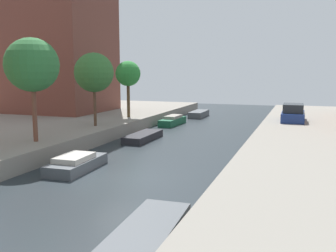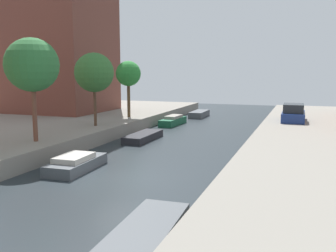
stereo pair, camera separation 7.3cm
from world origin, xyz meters
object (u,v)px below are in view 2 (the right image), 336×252
street_tree_5 (128,74)px  moored_boat_left_2 (76,163)px  parked_car (293,114)px  street_tree_3 (32,65)px  moored_boat_left_3 (143,137)px  moored_boat_left_4 (173,121)px  moored_boat_right_2 (146,234)px  street_tree_4 (94,73)px  moored_boat_left_5 (199,114)px

street_tree_5 → moored_boat_left_2: bearing=-74.9°
parked_car → street_tree_3: bearing=-133.7°
moored_boat_left_3 → moored_boat_left_4: size_ratio=1.05×
moored_boat_left_3 → moored_boat_right_2: bearing=-65.9°
street_tree_4 → moored_boat_left_2: bearing=-65.4°
street_tree_4 → moored_boat_left_5: size_ratio=1.36×
street_tree_4 → moored_boat_left_4: (3.09, 9.00, -4.61)m
moored_boat_left_4 → street_tree_3: bearing=-101.1°
street_tree_3 → moored_boat_left_2: street_tree_3 is taller
moored_boat_left_5 → moored_boat_right_2: (6.74, -30.60, -0.05)m
moored_boat_left_3 → street_tree_5: bearing=125.7°
moored_boat_left_3 → moored_boat_left_4: (-0.58, 8.35, 0.13)m
moored_boat_left_5 → street_tree_4: bearing=-103.5°
parked_car → moored_boat_left_2: parked_car is taller
moored_boat_right_2 → street_tree_4: bearing=125.6°
street_tree_4 → moored_boat_right_2: street_tree_4 is taller
street_tree_3 → moored_boat_left_4: bearing=78.9°
street_tree_4 → parked_car: bearing=29.5°
moored_boat_left_2 → moored_boat_left_5: (0.01, 24.19, -0.02)m
moored_boat_left_5 → moored_boat_left_3: bearing=-90.6°
street_tree_4 → moored_boat_left_5: street_tree_4 is taller
moored_boat_left_4 → moored_boat_right_2: size_ratio=0.97×
moored_boat_right_2 → street_tree_3: bearing=142.9°
street_tree_3 → street_tree_4: bearing=90.0°
moored_boat_left_4 → street_tree_4: bearing=-108.9°
moored_boat_left_3 → moored_boat_left_2: bearing=-89.1°
parked_car → moored_boat_left_4: bearing=174.5°
street_tree_3 → parked_car: size_ratio=1.43×
street_tree_3 → parked_car: bearing=46.3°
parked_car → street_tree_5: bearing=-171.1°
street_tree_5 → moored_boat_left_3: street_tree_5 is taller
parked_car → moored_boat_left_2: size_ratio=1.08×
street_tree_5 → moored_boat_right_2: street_tree_5 is taller
street_tree_3 → street_tree_5: size_ratio=1.20×
street_tree_4 → moored_boat_left_5: 16.98m
street_tree_3 → moored_boat_left_5: (3.81, 22.61, -5.11)m
street_tree_3 → moored_boat_left_2: bearing=-22.5°
street_tree_5 → moored_boat_left_4: bearing=46.4°
moored_boat_left_3 → moored_boat_left_5: 15.22m
street_tree_4 → moored_boat_left_3: bearing=10.1°
moored_boat_left_4 → moored_boat_right_2: (7.46, -23.73, -0.11)m
parked_car → street_tree_4: bearing=-150.5°
street_tree_3 → moored_boat_right_2: 14.21m
moored_boat_left_4 → moored_boat_left_5: 6.91m
street_tree_4 → moored_boat_left_3: street_tree_4 is taller
moored_boat_left_2 → moored_boat_right_2: size_ratio=0.88×
moored_boat_left_4 → moored_boat_left_5: bearing=84.0°
moored_boat_right_2 → street_tree_5: bearing=117.2°
street_tree_4 → moored_boat_left_4: 10.57m
moored_boat_left_3 → moored_boat_left_5: (0.15, 15.22, 0.07)m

